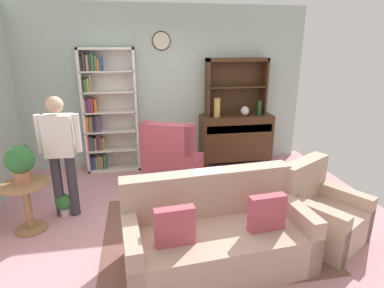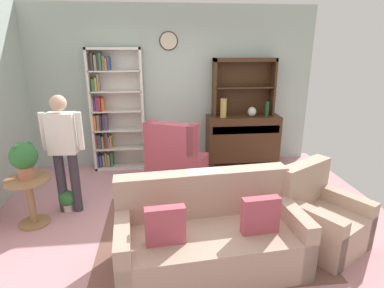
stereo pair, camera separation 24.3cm
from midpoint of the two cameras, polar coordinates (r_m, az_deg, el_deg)
name	(u,v)px [view 1 (the left image)]	position (r m, az deg, el deg)	size (l,w,h in m)	color
ground_plane	(187,221)	(4.10, -2.67, -13.84)	(5.40, 4.60, 0.02)	#C68C93
wall_back	(168,88)	(5.67, -5.70, 10.19)	(5.00, 0.09, 2.80)	#ADC1B7
area_rug	(207,231)	(3.87, 0.98, -15.69)	(2.43, 1.95, 0.01)	brown
bookshelf	(106,112)	(5.56, -16.68, 5.69)	(0.90, 0.30, 2.10)	silver
sideboard	(236,137)	(5.81, 6.80, 1.30)	(1.30, 0.45, 0.92)	#422816
sideboard_hutch	(236,79)	(5.71, 6.87, 11.77)	(1.10, 0.26, 1.00)	#422816
vase_tall	(217,108)	(5.50, 3.33, 6.64)	(0.11, 0.11, 0.33)	tan
vase_round	(245,111)	(5.67, 8.44, 5.99)	(0.15, 0.15, 0.17)	beige
bottle_wine	(259,108)	(5.72, 11.02, 6.47)	(0.07, 0.07, 0.27)	#194223
couch_floral	(216,236)	(3.25, 2.13, -16.43)	(1.87, 1.01, 0.90)	tan
armchair_floral	(320,215)	(3.87, 20.73, -12.01)	(1.04, 1.05, 0.88)	tan
wingback_chair	(172,162)	(4.89, -5.06, -3.37)	(1.05, 1.06, 1.05)	#B74C5B
plant_stand	(27,201)	(4.25, -29.43, -9.13)	(0.52, 0.52, 0.61)	#997047
potted_plant_large	(20,161)	(4.10, -30.45, -2.79)	(0.32, 0.32, 0.44)	#AD6B4C
potted_plant_small	(64,203)	(4.49, -23.84, -9.88)	(0.21, 0.21, 0.29)	beige
person_reading	(60,149)	(4.21, -24.46, -0.87)	(0.52, 0.22, 1.56)	#38333D
coffee_table	(200,197)	(3.86, -0.45, -9.77)	(0.80, 0.50, 0.42)	#422816
book_stack	(204,188)	(3.83, 0.29, -8.08)	(0.21, 0.15, 0.10)	gold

